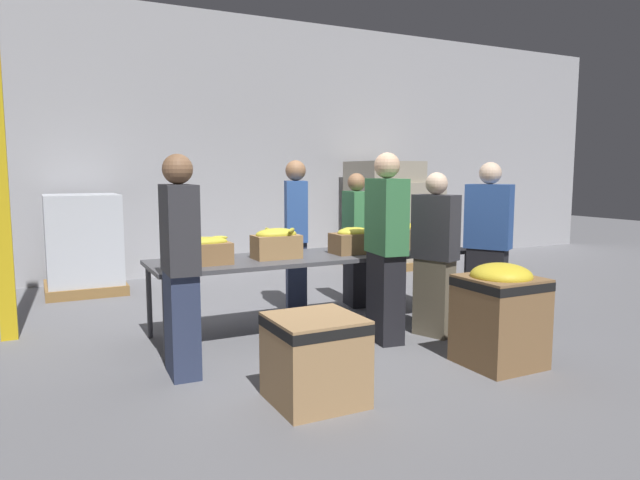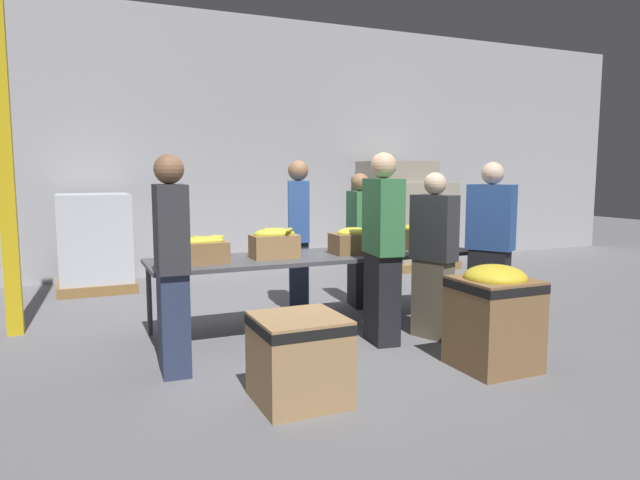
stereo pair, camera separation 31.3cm
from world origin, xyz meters
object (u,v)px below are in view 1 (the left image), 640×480
object	(u,v)px
banana_box_3	(419,235)
volunteer_4	(180,267)
banana_box_2	(354,240)
volunteer_1	(488,245)
donation_bin_1	(500,311)
pallet_stack_0	(83,245)
volunteer_0	(296,237)
pallet_stack_2	(384,215)
pallet_stack_1	(402,225)
donation_bin_0	(315,356)
volunteer_2	(356,240)
volunteer_5	(386,249)
sorting_table	(318,259)
volunteer_3	(435,256)
banana_box_1	(276,243)
banana_box_0	(205,250)

from	to	relation	value
banana_box_3	volunteer_4	size ratio (longest dim) A/B	0.28
banana_box_2	volunteer_1	distance (m)	1.39
donation_bin_1	pallet_stack_0	size ratio (longest dim) A/B	0.66
volunteer_0	pallet_stack_2	world-z (taller)	pallet_stack_2
volunteer_4	volunteer_1	bearing A→B (deg)	-85.85
banana_box_2	volunteer_1	xyz separation A→B (m)	(1.25, -0.61, -0.05)
pallet_stack_1	pallet_stack_2	xyz separation A→B (m)	(-0.32, 0.06, 0.17)
donation_bin_0	pallet_stack_0	world-z (taller)	pallet_stack_0
donation_bin_1	volunteer_0	bearing A→B (deg)	106.77
volunteer_2	pallet_stack_2	world-z (taller)	pallet_stack_2
banana_box_2	pallet_stack_2	distance (m)	3.75
volunteer_5	pallet_stack_1	xyz separation A→B (m)	(2.65, 3.55, -0.18)
sorting_table	volunteer_3	size ratio (longest dim) A/B	2.12
sorting_table	volunteer_2	world-z (taller)	volunteer_2
volunteer_1	volunteer_4	world-z (taller)	volunteer_4
sorting_table	donation_bin_1	bearing A→B (deg)	-64.78
banana_box_1	pallet_stack_2	world-z (taller)	pallet_stack_2
banana_box_2	volunteer_0	size ratio (longest dim) A/B	0.27
sorting_table	banana_box_3	size ratio (longest dim) A/B	7.03
volunteer_4	pallet_stack_2	world-z (taller)	pallet_stack_2
banana_box_3	volunteer_2	world-z (taller)	volunteer_2
sorting_table	pallet_stack_1	size ratio (longest dim) A/B	2.38
sorting_table	banana_box_1	world-z (taller)	banana_box_1
sorting_table	banana_box_3	world-z (taller)	banana_box_3
volunteer_3	pallet_stack_0	bearing A→B (deg)	17.28
banana_box_0	donation_bin_1	size ratio (longest dim) A/B	0.55
banana_box_0	volunteer_1	size ratio (longest dim) A/B	0.28
pallet_stack_2	volunteer_5	bearing A→B (deg)	-122.76
sorting_table	banana_box_0	size ratio (longest dim) A/B	7.13
sorting_table	banana_box_0	world-z (taller)	banana_box_0
volunteer_1	volunteer_2	world-z (taller)	volunteer_1
volunteer_2	pallet_stack_1	size ratio (longest dim) A/B	1.11
volunteer_1	sorting_table	bearing A→B (deg)	34.60
donation_bin_0	volunteer_4	bearing A→B (deg)	126.60
sorting_table	volunteer_5	bearing A→B (deg)	-65.22
volunteer_4	pallet_stack_0	world-z (taller)	volunteer_4
volunteer_5	pallet_stack_1	distance (m)	4.43
banana_box_3	donation_bin_1	bearing A→B (deg)	-104.26
banana_box_0	banana_box_3	bearing A→B (deg)	1.89
sorting_table	donation_bin_0	bearing A→B (deg)	-117.16
volunteer_0	banana_box_3	bearing A→B (deg)	77.37
banana_box_2	pallet_stack_2	xyz separation A→B (m)	(2.29, 2.96, -0.02)
sorting_table	volunteer_1	xyz separation A→B (m)	(1.62, -0.69, 0.13)
banana_box_0	banana_box_2	size ratio (longest dim) A/B	1.03
banana_box_3	banana_box_1	bearing A→B (deg)	-179.06
volunteer_1	volunteer_2	xyz separation A→B (m)	(-0.79, 1.33, -0.06)
banana_box_0	banana_box_2	bearing A→B (deg)	0.43
volunteer_2	pallet_stack_1	bearing A→B (deg)	144.40
donation_bin_0	pallet_stack_1	size ratio (longest dim) A/B	0.43
volunteer_2	volunteer_4	bearing A→B (deg)	-50.02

